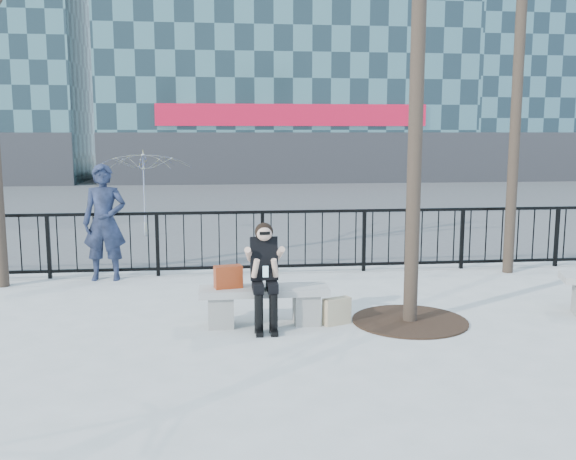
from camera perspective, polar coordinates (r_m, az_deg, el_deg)
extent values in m
plane|color=#A2A39D|center=(8.35, -2.14, -8.37)|extent=(120.00, 120.00, 0.00)
cube|color=#474747|center=(23.10, -4.91, 2.64)|extent=(60.00, 23.00, 0.01)
cube|color=black|center=(11.06, -3.33, 1.59)|extent=(14.00, 0.05, 0.05)
cube|color=black|center=(11.22, -3.28, -3.28)|extent=(14.00, 0.05, 0.05)
cube|color=#2D2D30|center=(30.16, 0.45, 6.39)|extent=(18.00, 0.08, 2.40)
cube|color=#B00B27|center=(30.08, 0.47, 10.19)|extent=(12.60, 0.12, 1.00)
cylinder|color=black|center=(8.34, 11.54, 17.50)|extent=(0.18, 0.18, 7.50)
cylinder|color=black|center=(11.76, 19.79, 13.34)|extent=(0.18, 0.18, 7.00)
cylinder|color=black|center=(8.60, 10.77, -7.93)|extent=(1.50, 1.50, 0.02)
cube|color=gray|center=(8.27, -5.98, -7.13)|extent=(0.32, 0.38, 0.40)
cube|color=gray|center=(8.35, 1.64, -6.94)|extent=(0.32, 0.38, 0.40)
cube|color=gray|center=(8.23, -2.16, -5.41)|extent=(1.65, 0.46, 0.09)
cube|color=maroon|center=(8.19, -5.34, -4.16)|extent=(0.37, 0.23, 0.29)
cube|color=beige|center=(8.32, 4.36, -7.20)|extent=(0.39, 0.26, 0.35)
imported|color=black|center=(11.02, -15.99, 0.65)|extent=(0.72, 0.49, 1.94)
imported|color=gold|center=(15.34, -12.65, 3.18)|extent=(2.48, 2.52, 2.04)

